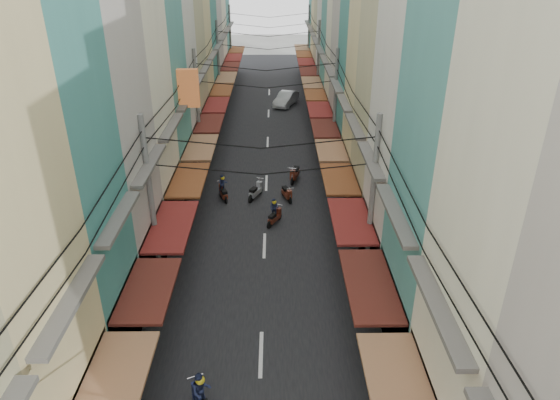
{
  "coord_description": "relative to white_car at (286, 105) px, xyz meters",
  "views": [
    {
      "loc": [
        0.58,
        -16.73,
        14.2
      ],
      "look_at": [
        0.84,
        6.4,
        2.54
      ],
      "focal_mm": 32.0,
      "sensor_mm": 36.0,
      "label": 1
    }
  ],
  "objects": [
    {
      "name": "ground",
      "position": [
        -1.74,
        -32.84,
        0.0
      ],
      "size": [
        160.0,
        160.0,
        0.0
      ],
      "primitive_type": "plane",
      "color": "slate",
      "rests_on": "ground"
    },
    {
      "name": "building_row_right",
      "position": [
        6.17,
        -16.39,
        9.41
      ],
      "size": [
        7.8,
        68.98,
        22.59
      ],
      "color": "teal",
      "rests_on": "ground"
    },
    {
      "name": "sidewalk_left",
      "position": [
        -8.24,
        -12.84,
        0.03
      ],
      "size": [
        3.0,
        80.0,
        0.06
      ],
      "primitive_type": "cube",
      "color": "slate",
      "rests_on": "ground"
    },
    {
      "name": "bicycle",
      "position": [
        5.76,
        -30.37,
        0.0
      ],
      "size": [
        1.88,
        0.93,
        1.24
      ],
      "primitive_type": "imported",
      "rotation": [
        0.0,
        0.0,
        1.43
      ],
      "color": "black",
      "rests_on": "ground"
    },
    {
      "name": "sidewalk_right",
      "position": [
        4.76,
        -12.84,
        0.03
      ],
      "size": [
        3.0,
        80.0,
        0.06
      ],
      "primitive_type": "cube",
      "color": "slate",
      "rests_on": "ground"
    },
    {
      "name": "building_row_left",
      "position": [
        -9.66,
        -16.28,
        9.78
      ],
      "size": [
        7.8,
        67.67,
        23.7
      ],
      "color": "beige",
      "rests_on": "ground"
    },
    {
      "name": "moving_scooters",
      "position": [
        -2.44,
        -26.64,
        0.53
      ],
      "size": [
        5.05,
        21.36,
        2.01
      ],
      "color": "black",
      "rests_on": "ground"
    },
    {
      "name": "utility_poles",
      "position": [
        -1.74,
        -17.82,
        6.59
      ],
      "size": [
        10.2,
        66.13,
        8.2
      ],
      "color": "slate",
      "rests_on": "ground"
    },
    {
      "name": "pedestrians",
      "position": [
        -5.29,
        -30.06,
        1.03
      ],
      "size": [
        13.21,
        23.67,
        2.23
      ],
      "color": "#28202B",
      "rests_on": "ground"
    },
    {
      "name": "market_umbrella",
      "position": [
        4.65,
        -38.75,
        2.13
      ],
      "size": [
        2.29,
        2.29,
        2.42
      ],
      "color": "#B2B2B7",
      "rests_on": "ground"
    },
    {
      "name": "parked_scooters",
      "position": [
        2.07,
        -36.29,
        0.48
      ],
      "size": [
        13.01,
        14.5,
        1.0
      ],
      "color": "black",
      "rests_on": "ground"
    },
    {
      "name": "white_car",
      "position": [
        0.0,
        0.0,
        0.0
      ],
      "size": [
        5.16,
        3.46,
        1.7
      ],
      "primitive_type": "imported",
      "rotation": [
        0.0,
        0.0,
        -0.36
      ],
      "color": "#B8B9BD",
      "rests_on": "ground"
    },
    {
      "name": "traffic_sign",
      "position": [
        4.19,
        -32.42,
        2.33
      ],
      "size": [
        0.1,
        0.69,
        3.16
      ],
      "color": "slate",
      "rests_on": "ground"
    },
    {
      "name": "road",
      "position": [
        -1.74,
        -12.84,
        0.01
      ],
      "size": [
        10.0,
        80.0,
        0.02
      ],
      "primitive_type": "cube",
      "color": "black",
      "rests_on": "ground"
    }
  ]
}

